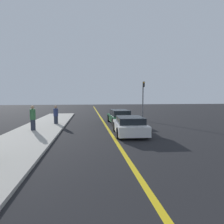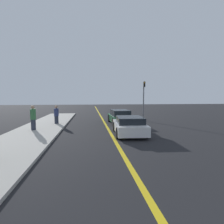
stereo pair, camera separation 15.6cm
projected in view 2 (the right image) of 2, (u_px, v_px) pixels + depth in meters
The scene contains 7 objects.
road_center_line at pixel (105, 123), 16.91m from camera, with size 0.20×60.00×0.01m.
sidewalk_left at pixel (34, 133), 11.95m from camera, with size 3.47×27.31×0.13m.
car_near_right_lane at pixel (129, 126), 11.73m from camera, with size 2.17×3.95×1.21m.
car_ahead_center at pixel (120, 117), 16.56m from camera, with size 1.96×4.53×1.31m.
pedestrian_far_standing at pixel (33, 118), 12.62m from camera, with size 0.38×0.38×1.78m.
pedestrian_by_sign at pixel (56, 115), 15.66m from camera, with size 0.40×0.40×1.63m.
traffic_light at pixel (144, 97), 18.25m from camera, with size 0.18×0.40×4.10m.
Camera 2 is at (-1.43, 1.29, 2.52)m, focal length 28.00 mm.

